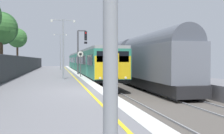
{
  "coord_description": "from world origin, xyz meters",
  "views": [
    {
      "loc": [
        -1.88,
        -13.16,
        1.58
      ],
      "look_at": [
        1.89,
        4.91,
        1.08
      ],
      "focal_mm": 42.21,
      "sensor_mm": 36.0,
      "label": 1
    }
  ],
  "objects_px": {
    "signal_gantry": "(80,47)",
    "background_tree_left": "(1,30)",
    "freight_train_adjacent_track": "(118,59)",
    "platform_lamp_mid": "(63,43)",
    "speed_limit_sign": "(80,60)",
    "background_tree_back": "(18,38)",
    "background_tree_centre": "(1,29)",
    "platform_lamp_far": "(60,49)",
    "commuter_train_at_platform": "(85,62)"
  },
  "relations": [
    {
      "from": "signal_gantry",
      "to": "background_tree_left",
      "type": "height_order",
      "value": "background_tree_left"
    },
    {
      "from": "freight_train_adjacent_track",
      "to": "platform_lamp_mid",
      "type": "bearing_deg",
      "value": -121.35
    },
    {
      "from": "freight_train_adjacent_track",
      "to": "background_tree_left",
      "type": "bearing_deg",
      "value": -179.07
    },
    {
      "from": "speed_limit_sign",
      "to": "background_tree_back",
      "type": "bearing_deg",
      "value": 111.64
    },
    {
      "from": "speed_limit_sign",
      "to": "background_tree_centre",
      "type": "bearing_deg",
      "value": 161.2
    },
    {
      "from": "background_tree_left",
      "to": "background_tree_centre",
      "type": "xyz_separation_m",
      "value": [
        1.36,
        -6.69,
        -0.69
      ]
    },
    {
      "from": "platform_lamp_far",
      "to": "background_tree_centre",
      "type": "height_order",
      "value": "background_tree_centre"
    },
    {
      "from": "signal_gantry",
      "to": "platform_lamp_far",
      "type": "bearing_deg",
      "value": 99.41
    },
    {
      "from": "platform_lamp_far",
      "to": "background_tree_left",
      "type": "relative_size",
      "value": 0.76
    },
    {
      "from": "freight_train_adjacent_track",
      "to": "background_tree_left",
      "type": "xyz_separation_m",
      "value": [
        -14.62,
        -0.24,
        3.59
      ]
    },
    {
      "from": "platform_lamp_mid",
      "to": "background_tree_back",
      "type": "height_order",
      "value": "background_tree_back"
    },
    {
      "from": "signal_gantry",
      "to": "speed_limit_sign",
      "type": "distance_m",
      "value": 4.58
    },
    {
      "from": "freight_train_adjacent_track",
      "to": "background_tree_back",
      "type": "height_order",
      "value": "background_tree_back"
    },
    {
      "from": "background_tree_back",
      "to": "platform_lamp_mid",
      "type": "bearing_deg",
      "value": -74.18
    },
    {
      "from": "speed_limit_sign",
      "to": "background_tree_left",
      "type": "relative_size",
      "value": 0.33
    },
    {
      "from": "background_tree_centre",
      "to": "freight_train_adjacent_track",
      "type": "bearing_deg",
      "value": 27.58
    },
    {
      "from": "background_tree_left",
      "to": "commuter_train_at_platform",
      "type": "bearing_deg",
      "value": 21.96
    },
    {
      "from": "freight_train_adjacent_track",
      "to": "signal_gantry",
      "type": "height_order",
      "value": "signal_gantry"
    },
    {
      "from": "freight_train_adjacent_track",
      "to": "signal_gantry",
      "type": "distance_m",
      "value": 7.62
    },
    {
      "from": "signal_gantry",
      "to": "commuter_train_at_platform",
      "type": "bearing_deg",
      "value": 80.9
    },
    {
      "from": "freight_train_adjacent_track",
      "to": "platform_lamp_mid",
      "type": "relative_size",
      "value": 8.07
    },
    {
      "from": "background_tree_back",
      "to": "freight_train_adjacent_track",
      "type": "bearing_deg",
      "value": -40.18
    },
    {
      "from": "commuter_train_at_platform",
      "to": "freight_train_adjacent_track",
      "type": "height_order",
      "value": "freight_train_adjacent_track"
    },
    {
      "from": "platform_lamp_far",
      "to": "background_tree_left",
      "type": "xyz_separation_m",
      "value": [
        -7.13,
        -7.32,
        1.93
      ]
    },
    {
      "from": "freight_train_adjacent_track",
      "to": "platform_lamp_mid",
      "type": "height_order",
      "value": "platform_lamp_mid"
    },
    {
      "from": "commuter_train_at_platform",
      "to": "background_tree_back",
      "type": "bearing_deg",
      "value": 142.01
    },
    {
      "from": "platform_lamp_far",
      "to": "freight_train_adjacent_track",
      "type": "bearing_deg",
      "value": -43.38
    },
    {
      "from": "signal_gantry",
      "to": "freight_train_adjacent_track",
      "type": "bearing_deg",
      "value": 43.11
    },
    {
      "from": "platform_lamp_mid",
      "to": "freight_train_adjacent_track",
      "type": "bearing_deg",
      "value": 58.65
    },
    {
      "from": "commuter_train_at_platform",
      "to": "freight_train_adjacent_track",
      "type": "relative_size",
      "value": 0.99
    },
    {
      "from": "freight_train_adjacent_track",
      "to": "platform_lamp_mid",
      "type": "distance_m",
      "value": 14.47
    },
    {
      "from": "speed_limit_sign",
      "to": "platform_lamp_far",
      "type": "xyz_separation_m",
      "value": [
        -1.65,
        16.53,
        1.76
      ]
    },
    {
      "from": "commuter_train_at_platform",
      "to": "platform_lamp_far",
      "type": "bearing_deg",
      "value": 138.95
    },
    {
      "from": "background_tree_left",
      "to": "background_tree_centre",
      "type": "height_order",
      "value": "background_tree_left"
    },
    {
      "from": "speed_limit_sign",
      "to": "platform_lamp_far",
      "type": "relative_size",
      "value": 0.43
    },
    {
      "from": "speed_limit_sign",
      "to": "background_tree_left",
      "type": "distance_m",
      "value": 13.24
    },
    {
      "from": "commuter_train_at_platform",
      "to": "speed_limit_sign",
      "type": "height_order",
      "value": "commuter_train_at_platform"
    },
    {
      "from": "freight_train_adjacent_track",
      "to": "platform_lamp_far",
      "type": "bearing_deg",
      "value": 136.62
    },
    {
      "from": "platform_lamp_far",
      "to": "background_tree_left",
      "type": "bearing_deg",
      "value": -134.23
    },
    {
      "from": "signal_gantry",
      "to": "background_tree_centre",
      "type": "distance_m",
      "value": 8.14
    },
    {
      "from": "speed_limit_sign",
      "to": "platform_lamp_mid",
      "type": "height_order",
      "value": "platform_lamp_mid"
    },
    {
      "from": "platform_lamp_mid",
      "to": "background_tree_left",
      "type": "height_order",
      "value": "background_tree_left"
    },
    {
      "from": "commuter_train_at_platform",
      "to": "background_tree_centre",
      "type": "relative_size",
      "value": 6.4
    },
    {
      "from": "commuter_train_at_platform",
      "to": "speed_limit_sign",
      "type": "bearing_deg",
      "value": -97.79
    },
    {
      "from": "background_tree_left",
      "to": "background_tree_back",
      "type": "distance_m",
      "value": 12.43
    },
    {
      "from": "background_tree_centre",
      "to": "background_tree_back",
      "type": "relative_size",
      "value": 0.89
    },
    {
      "from": "signal_gantry",
      "to": "background_tree_back",
      "type": "bearing_deg",
      "value": 117.37
    },
    {
      "from": "speed_limit_sign",
      "to": "platform_lamp_far",
      "type": "height_order",
      "value": "platform_lamp_far"
    },
    {
      "from": "background_tree_back",
      "to": "signal_gantry",
      "type": "bearing_deg",
      "value": -62.63
    },
    {
      "from": "freight_train_adjacent_track",
      "to": "speed_limit_sign",
      "type": "xyz_separation_m",
      "value": [
        -5.85,
        -9.45,
        -0.1
      ]
    }
  ]
}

